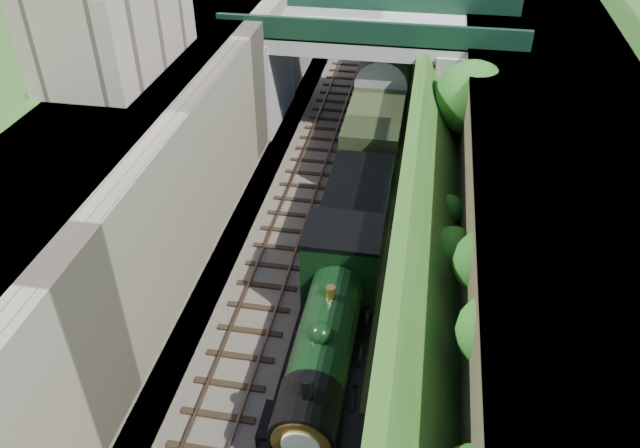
% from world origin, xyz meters
% --- Properties ---
extents(trackbed, '(10.00, 90.00, 0.20)m').
position_xyz_m(trackbed, '(0.00, 20.00, 0.10)').
color(trackbed, '#473F38').
rests_on(trackbed, ground).
extents(retaining_wall, '(1.00, 90.00, 7.00)m').
position_xyz_m(retaining_wall, '(-5.50, 20.00, 3.50)').
color(retaining_wall, '#756B56').
rests_on(retaining_wall, ground).
extents(street_plateau_left, '(6.00, 90.00, 7.00)m').
position_xyz_m(street_plateau_left, '(-9.00, 20.00, 3.50)').
color(street_plateau_left, '#262628').
rests_on(street_plateau_left, ground).
extents(street_plateau_right, '(8.00, 90.00, 6.25)m').
position_xyz_m(street_plateau_right, '(9.50, 20.00, 3.12)').
color(street_plateau_right, '#262628').
rests_on(street_plateau_right, ground).
extents(embankment_slope, '(4.43, 90.63, 6.49)m').
position_xyz_m(embankment_slope, '(5.08, 21.09, 2.90)').
color(embankment_slope, '#1E4714').
rests_on(embankment_slope, ground).
extents(track_left, '(2.50, 90.00, 0.20)m').
position_xyz_m(track_left, '(-2.00, 20.00, 0.25)').
color(track_left, black).
rests_on(track_left, trackbed).
extents(track_right, '(2.50, 90.00, 0.20)m').
position_xyz_m(track_right, '(1.20, 20.00, 0.25)').
color(track_right, black).
rests_on(track_right, trackbed).
extents(road_bridge, '(16.00, 6.40, 7.25)m').
position_xyz_m(road_bridge, '(0.94, 24.00, 4.08)').
color(road_bridge, gray).
rests_on(road_bridge, ground).
extents(building_near, '(4.00, 8.00, 4.00)m').
position_xyz_m(building_near, '(-9.50, 14.00, 9.00)').
color(building_near, gray).
rests_on(building_near, street_plateau_left).
extents(tree, '(3.60, 3.80, 6.60)m').
position_xyz_m(tree, '(5.91, 18.52, 4.65)').
color(tree, black).
rests_on(tree, ground).
extents(locomotive, '(3.10, 10.22, 3.83)m').
position_xyz_m(locomotive, '(1.20, 4.84, 1.89)').
color(locomotive, black).
rests_on(locomotive, trackbed).
extents(tender, '(2.70, 6.00, 3.05)m').
position_xyz_m(tender, '(1.20, 12.20, 1.62)').
color(tender, black).
rests_on(tender, trackbed).
extents(coach_front, '(2.90, 18.00, 3.70)m').
position_xyz_m(coach_front, '(1.20, 24.80, 2.05)').
color(coach_front, black).
rests_on(coach_front, trackbed).
extents(coach_middle, '(2.90, 18.00, 3.70)m').
position_xyz_m(coach_middle, '(1.20, 43.60, 2.05)').
color(coach_middle, black).
rests_on(coach_middle, trackbed).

